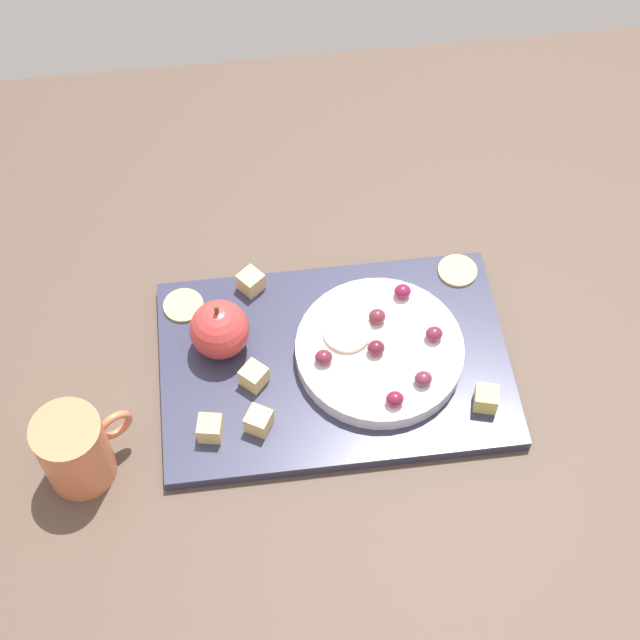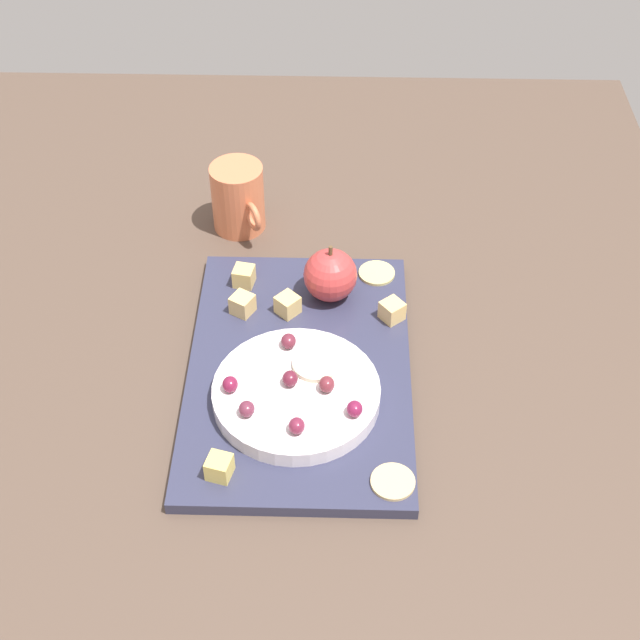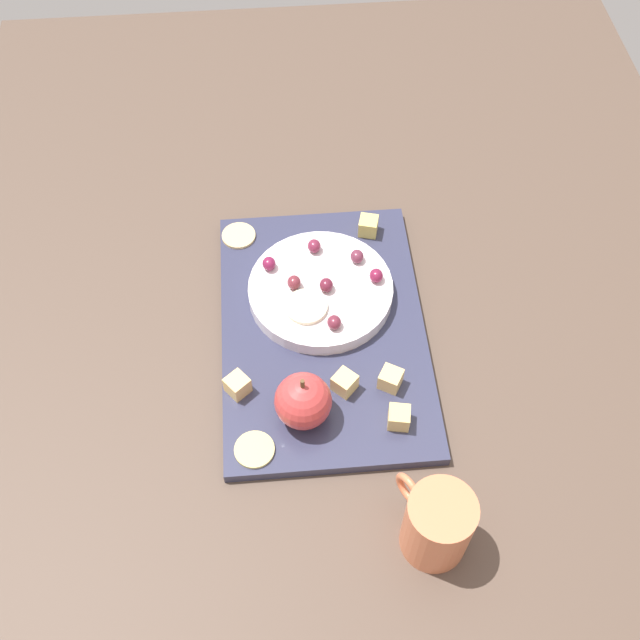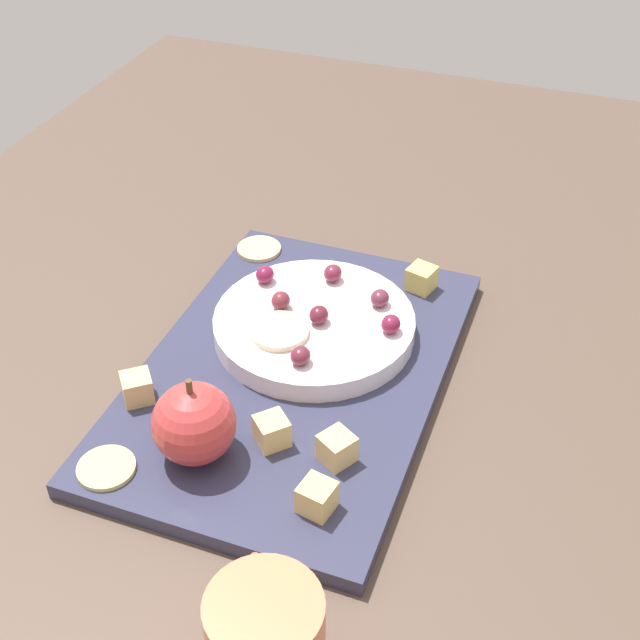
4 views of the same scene
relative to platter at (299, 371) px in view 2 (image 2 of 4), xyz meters
The scene contains 21 objects.
table 4.26cm from the platter, 119.59° to the left, with size 141.71×109.28×3.78cm, color brown.
platter is the anchor object (origin of this frame).
serving_dish 5.32cm from the platter, behind, with size 18.73×18.73×1.99cm, color white.
apple_whole 13.44cm from the platter, 15.26° to the right, with size 6.66×6.66×6.66cm, color #C23A3A.
apple_stem 15.11cm from the platter, 15.26° to the right, with size 0.50×0.50×1.20cm, color brown.
cheese_cube_0 13.94cm from the platter, 52.52° to the right, with size 2.46×2.46×2.46cm, color #F0C779.
cheese_cube_1 17.32cm from the platter, 153.85° to the left, with size 2.46×2.46×2.46cm, color #F1D567.
cheese_cube_2 11.82cm from the platter, 38.83° to the left, with size 2.46×2.46×2.46cm, color #F0C678.
cheese_cube_3 16.27cm from the platter, 27.95° to the left, with size 2.46×2.46×2.46cm, color #ECC870.
cheese_cube_4 9.51cm from the platter, 11.01° to the left, with size 2.46×2.46×2.46cm, color #F0CC78.
cracker_0 18.89cm from the platter, 29.47° to the right, with size 4.64×4.64×0.40cm, color #D4C67B.
cracker_1 19.13cm from the platter, 147.29° to the right, with size 4.64×4.64×0.40cm, color #DBBB7F.
grape_0 9.81cm from the platter, 126.64° to the left, with size 1.94×1.74×1.69cm, color maroon.
grape_1 11.66cm from the platter, behind, with size 1.94×1.74×1.68cm, color maroon.
grape_2 4.03cm from the platter, 42.12° to the left, with size 1.94×1.74×1.63cm, color maroon.
grape_3 5.78cm from the platter, behind, with size 1.94×1.74×1.70cm, color maroon.
grape_4 10.90cm from the platter, 149.53° to the left, with size 1.94×1.74×1.60cm, color #64283B.
grape_5 7.14cm from the platter, 147.71° to the right, with size 1.94×1.74×1.75cm, color maroon.
grape_6 11.26cm from the platter, 143.62° to the right, with size 1.94×1.74×1.67cm, color maroon.
apple_slice_0 3.83cm from the platter, 120.00° to the right, with size 5.36×5.36×0.60cm, color beige.
cup 29.72cm from the platter, 18.57° to the left, with size 9.66×7.30×9.56cm.
Camera 2 is at (-70.52, -7.13, 83.26)cm, focal length 51.46 mm.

